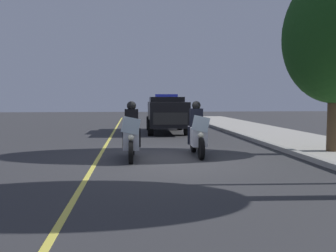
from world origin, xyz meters
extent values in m
plane|color=#333335|center=(0.00, 0.00, 0.00)|extent=(80.00, 80.00, 0.00)
cube|color=#9E9B93|center=(0.00, 3.97, 0.07)|extent=(48.00, 0.24, 0.15)
cube|color=#E0D14C|center=(0.00, -2.20, 0.00)|extent=(48.00, 0.12, 0.01)
cylinder|color=black|center=(0.66, -1.21, 0.32)|extent=(0.64, 0.13, 0.64)
cylinder|color=black|center=(-0.84, -1.17, 0.32)|extent=(0.64, 0.15, 0.64)
cube|color=silver|center=(-0.07, -1.19, 0.62)|extent=(1.21, 0.47, 0.56)
ellipsoid|color=silver|center=(-0.02, -1.19, 0.92)|extent=(0.57, 0.33, 0.24)
cube|color=silver|center=(0.56, -1.20, 1.05)|extent=(0.07, 0.56, 0.53)
sphere|color=#F9F4CC|center=(0.62, -1.20, 0.72)|extent=(0.17, 0.17, 0.17)
sphere|color=red|center=(0.42, -1.36, 0.98)|extent=(0.09, 0.09, 0.09)
sphere|color=#1933F2|center=(0.43, -1.04, 0.98)|extent=(0.09, 0.09, 0.09)
cube|color=black|center=(-0.30, -1.18, 1.18)|extent=(0.29, 0.41, 0.60)
cube|color=black|center=(-0.24, -0.99, 0.62)|extent=(0.18, 0.14, 0.56)
cube|color=black|center=(-0.25, -1.39, 0.62)|extent=(0.18, 0.14, 0.56)
sphere|color=black|center=(-0.28, -1.19, 1.58)|extent=(0.28, 0.28, 0.28)
cylinder|color=black|center=(0.19, 0.85, 0.32)|extent=(0.64, 0.13, 0.64)
cylinder|color=black|center=(-1.31, 0.88, 0.32)|extent=(0.64, 0.15, 0.64)
cube|color=white|center=(-0.54, 0.87, 0.62)|extent=(1.21, 0.47, 0.56)
ellipsoid|color=white|center=(-0.49, 0.87, 0.92)|extent=(0.57, 0.33, 0.24)
cube|color=silver|center=(0.09, 0.85, 1.05)|extent=(0.07, 0.56, 0.53)
sphere|color=#F9F4CC|center=(0.15, 0.85, 0.72)|extent=(0.17, 0.17, 0.17)
sphere|color=red|center=(-0.05, 0.70, 0.98)|extent=(0.09, 0.09, 0.09)
sphere|color=#1933F2|center=(-0.04, 1.02, 0.98)|extent=(0.09, 0.09, 0.09)
cube|color=black|center=(-0.77, 0.87, 1.18)|extent=(0.29, 0.41, 0.60)
cube|color=black|center=(-0.71, 1.07, 0.62)|extent=(0.18, 0.14, 0.56)
cube|color=black|center=(-0.72, 0.67, 0.62)|extent=(0.18, 0.14, 0.56)
sphere|color=black|center=(-0.75, 0.87, 1.58)|extent=(0.28, 0.28, 0.28)
cube|color=black|center=(-8.32, 0.65, 1.02)|extent=(4.94, 2.00, 1.24)
cube|color=black|center=(-8.62, 0.65, 1.72)|extent=(2.44, 1.80, 0.36)
cube|color=#2633D8|center=(-8.42, 0.65, 1.98)|extent=(0.31, 1.21, 0.14)
cube|color=black|center=(-5.92, 0.60, 0.88)|extent=(0.15, 1.62, 0.56)
cylinder|color=black|center=(-6.75, 1.51, 0.40)|extent=(0.81, 0.30, 0.80)
cylinder|color=black|center=(-6.79, -0.28, 0.40)|extent=(0.81, 0.30, 0.80)
cylinder|color=black|center=(-9.85, 1.58, 0.40)|extent=(0.81, 0.30, 0.80)
cylinder|color=black|center=(-9.89, -0.22, 0.40)|extent=(0.81, 0.30, 0.80)
cylinder|color=#4C3823|center=(-0.42, 5.30, 1.27)|extent=(0.38, 0.38, 2.34)
ellipsoid|color=#194216|center=(-0.42, 5.30, 3.77)|extent=(3.33, 3.33, 4.26)
camera|label=1|loc=(10.21, -1.15, 1.77)|focal=37.26mm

